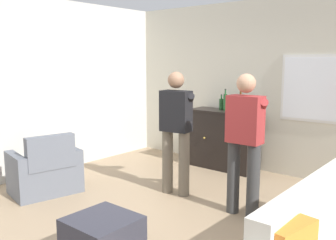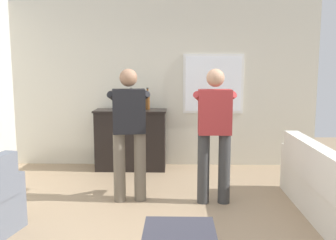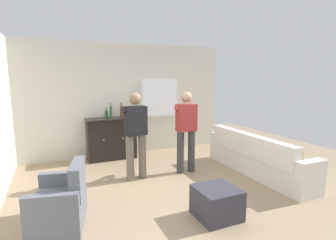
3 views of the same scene
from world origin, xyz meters
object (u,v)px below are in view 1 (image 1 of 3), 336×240
(person_standing_right, at_px, (245,138))
(sideboard_cabinet, at_px, (223,139))
(armchair, at_px, (46,173))
(bottle_liquor_amber, at_px, (221,104))
(bottle_wine_green, at_px, (225,102))
(ottoman, at_px, (103,240))
(bottle_spirits_clear, at_px, (240,102))
(person_standing_left, at_px, (176,127))

(person_standing_right, bearing_deg, sideboard_cabinet, 128.67)
(armchair, bearing_deg, sideboard_cabinet, 65.01)
(armchair, xyz_separation_m, bottle_liquor_amber, (1.14, 2.69, 0.81))
(bottle_wine_green, distance_m, bottle_liquor_amber, 0.12)
(sideboard_cabinet, height_order, person_standing_right, person_standing_right)
(ottoman, xyz_separation_m, person_standing_right, (0.44, 1.79, 0.72))
(bottle_liquor_amber, relative_size, ottoman, 0.45)
(armchair, height_order, sideboard_cabinet, sideboard_cabinet)
(bottle_wine_green, xyz_separation_m, ottoman, (0.77, -3.33, -0.93))
(armchair, xyz_separation_m, ottoman, (2.01, -0.69, -0.07))
(bottle_wine_green, xyz_separation_m, bottle_spirits_clear, (0.26, 0.04, 0.01))
(sideboard_cabinet, xyz_separation_m, bottle_liquor_amber, (-0.09, 0.06, 0.60))
(bottle_liquor_amber, xyz_separation_m, bottle_spirits_clear, (0.37, -0.00, 0.05))
(sideboard_cabinet, bearing_deg, armchair, -114.99)
(armchair, relative_size, bottle_spirits_clear, 2.75)
(ottoman, distance_m, person_standing_left, 2.07)
(person_standing_left, bearing_deg, sideboard_cabinet, 96.33)
(sideboard_cabinet, bearing_deg, person_standing_right, -51.33)
(bottle_wine_green, xyz_separation_m, person_standing_right, (1.21, -1.55, -0.21))
(person_standing_left, bearing_deg, bottle_liquor_amber, 99.35)
(bottle_wine_green, height_order, bottle_liquor_amber, bottle_wine_green)
(bottle_liquor_amber, height_order, person_standing_left, person_standing_left)
(bottle_wine_green, bearing_deg, bottle_liquor_amber, 157.59)
(sideboard_cabinet, relative_size, bottle_spirits_clear, 3.27)
(bottle_spirits_clear, bearing_deg, ottoman, -81.45)
(bottle_wine_green, height_order, ottoman, bottle_wine_green)
(bottle_spirits_clear, xyz_separation_m, person_standing_right, (0.95, -1.58, -0.21))
(armchair, xyz_separation_m, person_standing_right, (2.45, 1.10, 0.65))
(bottle_liquor_amber, bearing_deg, bottle_wine_green, -22.41)
(sideboard_cabinet, bearing_deg, person_standing_left, -83.67)
(ottoman, height_order, person_standing_right, person_standing_right)
(person_standing_right, bearing_deg, bottle_liquor_amber, 129.63)
(armchair, distance_m, ottoman, 2.13)
(person_standing_left, bearing_deg, bottle_wine_green, 95.77)
(sideboard_cabinet, height_order, bottle_liquor_amber, bottle_liquor_amber)
(sideboard_cabinet, height_order, person_standing_left, person_standing_left)
(bottle_spirits_clear, height_order, person_standing_left, person_standing_left)
(bottle_spirits_clear, bearing_deg, armchair, -119.28)
(bottle_spirits_clear, relative_size, ottoman, 0.63)
(person_standing_right, bearing_deg, bottle_wine_green, 128.12)
(armchair, bearing_deg, person_standing_right, 24.17)
(armchair, distance_m, person_standing_left, 1.92)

